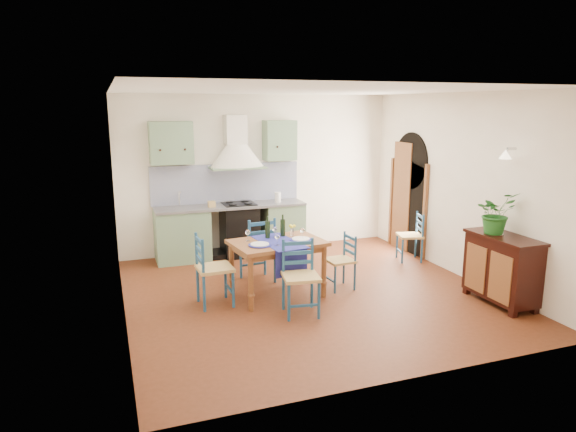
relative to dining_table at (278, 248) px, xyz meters
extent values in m
plane|color=#47200F|center=(0.45, -0.06, -0.70)|extent=(5.00, 5.00, 0.00)
cube|color=white|center=(0.45, 2.44, 0.70)|extent=(5.00, 0.04, 2.80)
cube|color=slate|center=(-1.00, 2.13, -0.26)|extent=(0.90, 0.60, 0.88)
cube|color=slate|center=(0.80, 2.13, -0.26)|extent=(0.70, 0.60, 0.88)
cube|color=black|center=(0.00, 2.13, -0.26)|extent=(0.60, 0.58, 0.88)
cube|color=slate|center=(-0.15, 2.13, 0.20)|extent=(2.60, 0.64, 0.04)
cube|color=silver|center=(-1.00, 2.13, 0.20)|extent=(0.45, 0.40, 0.03)
cylinder|color=silver|center=(-1.00, 2.31, 0.35)|extent=(0.02, 0.02, 0.26)
cube|color=black|center=(0.00, 2.13, 0.23)|extent=(0.55, 0.48, 0.02)
cube|color=black|center=(-0.15, 2.18, -0.66)|extent=(2.60, 0.50, 0.08)
cube|color=#091654|center=(-0.15, 2.41, 0.56)|extent=(2.65, 0.05, 0.68)
cube|color=slate|center=(-1.10, 2.26, 1.30)|extent=(0.70, 0.34, 0.70)
cube|color=slate|center=(0.80, 2.26, 1.30)|extent=(0.55, 0.34, 0.70)
cone|color=silver|center=(0.00, 2.19, 1.05)|extent=(0.96, 0.96, 0.40)
cube|color=silver|center=(0.00, 2.28, 1.50)|extent=(0.36, 0.30, 0.50)
cube|color=white|center=(2.95, -0.06, 0.70)|extent=(0.04, 5.00, 2.80)
cube|color=black|center=(2.94, 1.34, 0.13)|extent=(0.03, 1.00, 1.65)
cylinder|color=black|center=(2.94, 1.34, 0.95)|extent=(0.03, 1.00, 1.00)
cube|color=brown|center=(2.91, 0.80, 0.13)|extent=(0.06, 0.06, 1.65)
cube|color=brown|center=(2.91, 1.88, 0.13)|extent=(0.06, 0.06, 1.65)
cube|color=brown|center=(2.92, 1.56, 0.28)|extent=(0.04, 0.55, 1.96)
cylinder|color=silver|center=(2.89, -1.07, 1.35)|extent=(0.15, 0.04, 0.04)
cone|color=#FFEDC6|center=(2.79, -1.07, 1.28)|extent=(0.16, 0.16, 0.12)
cube|color=white|center=(-2.05, -0.06, 0.70)|extent=(0.04, 5.00, 2.80)
cube|color=white|center=(0.45, -0.06, 2.11)|extent=(5.00, 5.00, 0.01)
cube|color=brown|center=(0.00, 0.00, 0.06)|extent=(1.33, 0.97, 0.05)
cube|color=brown|center=(0.00, 0.00, 0.00)|extent=(1.19, 0.84, 0.08)
cylinder|color=brown|center=(-0.50, -0.40, -0.33)|extent=(0.07, 0.07, 0.73)
cylinder|color=brown|center=(-0.59, 0.27, -0.33)|extent=(0.07, 0.07, 0.73)
cylinder|color=brown|center=(0.58, -0.26, -0.33)|extent=(0.07, 0.07, 0.73)
cylinder|color=brown|center=(0.49, 0.41, -0.33)|extent=(0.07, 0.07, 0.73)
cube|color=navy|center=(0.00, -0.05, 0.09)|extent=(0.58, 0.98, 0.01)
cube|color=navy|center=(0.05, -0.41, -0.09)|extent=(0.46, 0.07, 0.38)
cylinder|color=navy|center=(-0.30, -0.14, 0.10)|extent=(0.31, 0.31, 0.01)
cylinder|color=white|center=(-0.30, -0.14, 0.11)|extent=(0.25, 0.25, 0.01)
cylinder|color=navy|center=(0.31, -0.06, 0.10)|extent=(0.31, 0.31, 0.01)
cylinder|color=white|center=(0.31, -0.06, 0.11)|extent=(0.25, 0.25, 0.01)
cylinder|color=black|center=(-0.08, 0.20, 0.25)|extent=(0.07, 0.07, 0.32)
cylinder|color=black|center=(0.15, 0.23, 0.25)|extent=(0.07, 0.07, 0.32)
cylinder|color=white|center=(0.28, 0.20, 0.15)|extent=(0.05, 0.05, 0.10)
sphere|color=yellow|center=(0.28, 0.20, 0.24)|extent=(0.10, 0.10, 0.10)
cylinder|color=navy|center=(-0.15, -0.88, -0.45)|extent=(0.04, 0.04, 0.48)
cylinder|color=navy|center=(-0.10, -0.50, -0.22)|extent=(0.04, 0.04, 0.95)
cylinder|color=navy|center=(0.22, -0.93, -0.45)|extent=(0.04, 0.04, 0.48)
cylinder|color=navy|center=(0.28, -0.56, -0.22)|extent=(0.04, 0.04, 0.95)
cube|color=tan|center=(0.06, -0.72, -0.20)|extent=(0.51, 0.51, 0.04)
cube|color=navy|center=(0.09, -0.53, -0.06)|extent=(0.40, 0.09, 0.05)
cube|color=navy|center=(0.09, -0.53, 0.06)|extent=(0.40, 0.09, 0.05)
cube|color=navy|center=(0.09, -0.53, 0.19)|extent=(0.40, 0.09, 0.05)
cube|color=navy|center=(0.03, -0.91, -0.51)|extent=(0.38, 0.09, 0.03)
cylinder|color=navy|center=(0.10, 0.92, -0.44)|extent=(0.04, 0.04, 0.51)
cylinder|color=navy|center=(0.13, 0.53, -0.20)|extent=(0.04, 0.04, 1.00)
cylinder|color=navy|center=(-0.30, 0.89, -0.44)|extent=(0.04, 0.04, 0.51)
cylinder|color=navy|center=(-0.27, 0.49, -0.20)|extent=(0.04, 0.04, 1.00)
cube|color=tan|center=(-0.08, 0.71, -0.17)|extent=(0.50, 0.50, 0.04)
cube|color=navy|center=(-0.07, 0.51, -0.03)|extent=(0.42, 0.06, 0.05)
cube|color=navy|center=(-0.07, 0.51, 0.10)|extent=(0.42, 0.06, 0.05)
cube|color=navy|center=(-0.07, 0.51, 0.23)|extent=(0.42, 0.06, 0.05)
cube|color=navy|center=(-0.10, 0.91, -0.50)|extent=(0.40, 0.07, 0.03)
cylinder|color=navy|center=(-0.69, -0.22, -0.45)|extent=(0.04, 0.04, 0.49)
cylinder|color=navy|center=(-1.08, -0.23, -0.21)|extent=(0.04, 0.04, 0.96)
cylinder|color=navy|center=(-0.71, 0.17, -0.45)|extent=(0.04, 0.04, 0.49)
cylinder|color=navy|center=(-1.09, 0.15, -0.21)|extent=(0.04, 0.04, 0.96)
cube|color=tan|center=(-0.89, -0.03, -0.19)|extent=(0.47, 0.47, 0.04)
cube|color=navy|center=(-1.08, -0.04, -0.05)|extent=(0.04, 0.41, 0.05)
cube|color=navy|center=(-1.08, -0.04, 0.08)|extent=(0.04, 0.41, 0.05)
cube|color=navy|center=(-1.08, -0.04, 0.20)|extent=(0.04, 0.41, 0.05)
cube|color=navy|center=(-0.70, -0.02, -0.50)|extent=(0.05, 0.39, 0.03)
cylinder|color=navy|center=(0.76, 0.13, -0.49)|extent=(0.03, 0.03, 0.41)
cylinder|color=navy|center=(1.08, 0.15, -0.30)|extent=(0.03, 0.03, 0.80)
cylinder|color=navy|center=(0.79, -0.19, -0.49)|extent=(0.03, 0.03, 0.41)
cylinder|color=navy|center=(1.10, -0.17, -0.30)|extent=(0.03, 0.03, 0.80)
cube|color=tan|center=(0.93, -0.02, -0.27)|extent=(0.40, 0.40, 0.04)
cube|color=navy|center=(1.09, -0.01, -0.16)|extent=(0.04, 0.34, 0.04)
cube|color=navy|center=(1.09, -0.01, -0.06)|extent=(0.04, 0.34, 0.04)
cube|color=navy|center=(1.09, -0.01, 0.05)|extent=(0.04, 0.34, 0.04)
cube|color=navy|center=(0.78, -0.03, -0.54)|extent=(0.05, 0.32, 0.02)
cylinder|color=navy|center=(2.54, 1.03, -0.48)|extent=(0.03, 0.03, 0.42)
cylinder|color=navy|center=(2.86, 0.94, -0.28)|extent=(0.03, 0.03, 0.83)
cylinder|color=navy|center=(2.45, 0.71, -0.48)|extent=(0.03, 0.03, 0.42)
cylinder|color=navy|center=(2.77, 0.62, -0.28)|extent=(0.03, 0.03, 0.83)
cube|color=tan|center=(2.65, 0.83, -0.26)|extent=(0.48, 0.48, 0.04)
cube|color=navy|center=(2.81, 0.78, -0.14)|extent=(0.12, 0.34, 0.04)
cube|color=navy|center=(2.81, 0.78, -0.03)|extent=(0.12, 0.34, 0.04)
cube|color=navy|center=(2.81, 0.78, 0.08)|extent=(0.12, 0.34, 0.04)
cube|color=navy|center=(2.49, 0.87, -0.53)|extent=(0.12, 0.33, 0.02)
cube|color=black|center=(2.72, -1.27, -0.21)|extent=(0.45, 1.00, 0.82)
cube|color=black|center=(2.72, -1.27, 0.22)|extent=(0.50, 1.05, 0.04)
cube|color=brown|center=(2.49, -1.50, -0.25)|extent=(0.02, 0.38, 0.63)
cube|color=brown|center=(2.49, -1.04, -0.25)|extent=(0.02, 0.38, 0.63)
cube|color=black|center=(2.54, -1.71, -0.66)|extent=(0.08, 0.08, 0.08)
cube|color=black|center=(2.54, -0.83, -0.66)|extent=(0.08, 0.08, 0.08)
cube|color=black|center=(2.89, -1.71, -0.66)|extent=(0.08, 0.08, 0.08)
cube|color=black|center=(2.89, -0.83, -0.66)|extent=(0.08, 0.08, 0.08)
imported|color=#1B571D|center=(2.66, -1.13, 0.52)|extent=(0.54, 0.47, 0.56)
camera|label=1|loc=(-2.16, -6.44, 1.91)|focal=32.00mm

